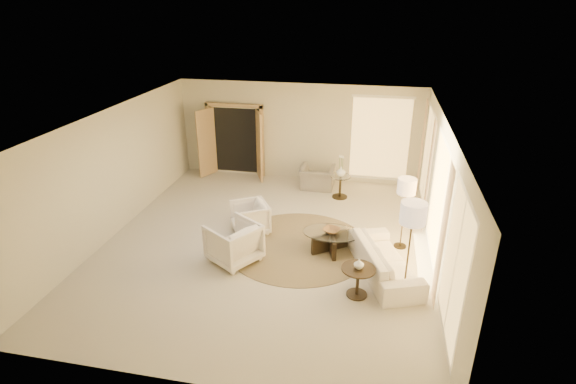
% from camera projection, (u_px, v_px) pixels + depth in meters
% --- Properties ---
extents(room, '(7.04, 8.04, 2.83)m').
position_uv_depth(room, '(265.00, 185.00, 9.34)').
color(room, beige).
rests_on(room, ground).
extents(windows_right, '(0.10, 6.40, 2.40)m').
position_uv_depth(windows_right, '(437.00, 199.00, 8.83)').
color(windows_right, '#FFC966').
rests_on(windows_right, room).
extents(window_back_corner, '(1.70, 0.10, 2.40)m').
position_uv_depth(window_back_corner, '(380.00, 139.00, 12.49)').
color(window_back_corner, '#FFC966').
rests_on(window_back_corner, room).
extents(curtains_right, '(0.06, 5.20, 2.60)m').
position_uv_depth(curtains_right, '(430.00, 184.00, 9.66)').
color(curtains_right, '#D2B08D').
rests_on(curtains_right, room).
extents(french_doors, '(1.95, 0.66, 2.16)m').
position_uv_depth(french_doors, '(235.00, 141.00, 13.25)').
color(french_doors, tan).
rests_on(french_doors, room).
extents(area_rug, '(3.86, 3.86, 0.01)m').
position_uv_depth(area_rug, '(299.00, 245.00, 9.81)').
color(area_rug, '#463823').
rests_on(area_rug, room).
extents(sofa, '(1.54, 2.30, 0.63)m').
position_uv_depth(sofa, '(385.00, 260.00, 8.71)').
color(sofa, white).
rests_on(sofa, room).
extents(armchair_left, '(1.02, 1.04, 0.80)m').
position_uv_depth(armchair_left, '(250.00, 216.00, 10.23)').
color(armchair_left, white).
rests_on(armchair_left, room).
extents(armchair_right, '(1.20, 1.22, 0.93)m').
position_uv_depth(armchair_right, '(234.00, 241.00, 9.08)').
color(armchair_right, white).
rests_on(armchair_right, room).
extents(accent_chair, '(0.95, 0.62, 0.83)m').
position_uv_depth(accent_chair, '(317.00, 174.00, 12.58)').
color(accent_chair, gray).
rests_on(accent_chair, room).
extents(coffee_table, '(1.54, 1.54, 0.44)m').
position_uv_depth(coffee_table, '(331.00, 239.00, 9.52)').
color(coffee_table, black).
rests_on(coffee_table, room).
extents(end_table, '(0.61, 0.61, 0.58)m').
position_uv_depth(end_table, '(358.00, 277.00, 8.04)').
color(end_table, black).
rests_on(end_table, room).
extents(side_table, '(0.54, 0.54, 0.62)m').
position_uv_depth(side_table, '(340.00, 184.00, 12.01)').
color(side_table, '#312819').
rests_on(side_table, room).
extents(floor_lamp_near, '(0.39, 0.39, 1.59)m').
position_uv_depth(floor_lamp_near, '(406.00, 189.00, 9.23)').
color(floor_lamp_near, '#312819').
rests_on(floor_lamp_near, room).
extents(floor_lamp_far, '(0.45, 0.45, 1.84)m').
position_uv_depth(floor_lamp_far, '(413.00, 217.00, 7.61)').
color(floor_lamp_far, '#312819').
rests_on(floor_lamp_far, room).
extents(bowl, '(0.45, 0.45, 0.09)m').
position_uv_depth(bowl, '(331.00, 230.00, 9.43)').
color(bowl, brown).
rests_on(bowl, coffee_table).
extents(end_vase, '(0.21, 0.21, 0.19)m').
position_uv_depth(end_vase, '(359.00, 264.00, 7.93)').
color(end_vase, white).
rests_on(end_vase, end_table).
extents(side_vase, '(0.25, 0.25, 0.26)m').
position_uv_depth(side_vase, '(341.00, 171.00, 11.86)').
color(side_vase, white).
rests_on(side_vase, side_table).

